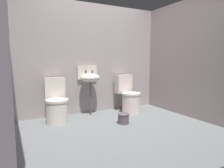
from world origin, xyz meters
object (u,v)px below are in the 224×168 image
at_px(toilet_left, 57,104).
at_px(sink, 90,78).
at_px(toilet_right, 129,97).
at_px(bucket, 123,118).

xyz_separation_m(toilet_left, sink, (0.71, 0.19, 0.43)).
bearing_deg(toilet_right, toilet_left, -2.68).
bearing_deg(sink, bucket, -70.94).
bearing_deg(sink, toilet_right, -13.06).
bearing_deg(toilet_left, bucket, 152.52).
distance_m(sink, bucket, 1.11).
distance_m(toilet_left, sink, 0.86).
height_order(toilet_left, bucket, toilet_left).
relative_size(sink, bucket, 4.79).
bearing_deg(toilet_left, toilet_right, -174.49).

